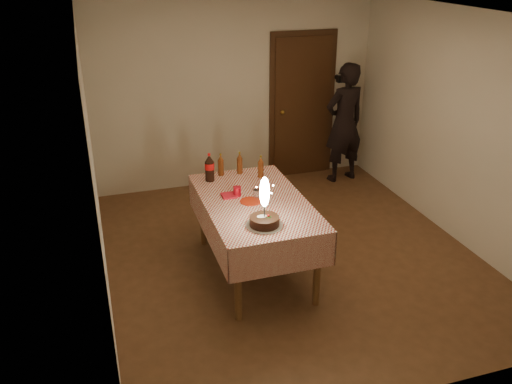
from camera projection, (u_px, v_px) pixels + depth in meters
ground at (290, 254)px, 6.13m from camera, size 4.00×4.50×0.01m
room_shell at (295, 110)px, 5.52m from camera, size 4.04×4.54×2.62m
dining_table at (255, 210)px, 5.51m from camera, size 1.02×1.72×0.84m
birthday_cake at (264, 214)px, 4.92m from camera, size 0.34×0.34×0.48m
red_plate at (251, 201)px, 5.44m from camera, size 0.22×0.22×0.01m
red_cup at (237, 191)px, 5.55m from camera, size 0.08×0.08×0.10m
clear_cup at (257, 194)px, 5.50m from camera, size 0.07×0.07×0.09m
napkin_stack at (229, 195)px, 5.55m from camera, size 0.15×0.15×0.02m
cola_bottle at (210, 168)px, 5.87m from camera, size 0.10×0.10×0.32m
amber_bottle_left at (221, 165)px, 6.03m from camera, size 0.06×0.06×0.25m
amber_bottle_right at (261, 167)px, 5.97m from camera, size 0.06×0.06×0.25m
amber_bottle_mid at (240, 163)px, 6.08m from camera, size 0.06×0.06×0.25m
photographer at (344, 123)px, 7.76m from camera, size 0.70×0.52×1.73m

